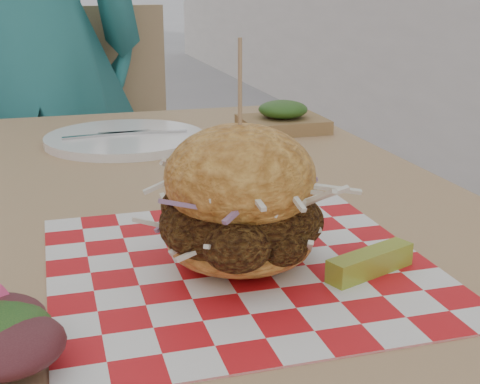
{
  "coord_description": "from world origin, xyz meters",
  "views": [
    {
      "loc": [
        0.01,
        -0.79,
        1.01
      ],
      "look_at": [
        0.17,
        -0.22,
        0.82
      ],
      "focal_mm": 50.0,
      "sensor_mm": 36.0,
      "label": 1
    }
  ],
  "objects_px": {
    "sandwich": "(240,206)",
    "diner": "(23,43)",
    "patio_table": "(159,257)",
    "patio_chair": "(91,160)"
  },
  "relations": [
    {
      "from": "sandwich",
      "to": "diner",
      "type": "bearing_deg",
      "value": 100.3
    },
    {
      "from": "diner",
      "to": "sandwich",
      "type": "height_order",
      "value": "diner"
    },
    {
      "from": "patio_table",
      "to": "patio_chair",
      "type": "bearing_deg",
      "value": 91.27
    },
    {
      "from": "patio_chair",
      "to": "patio_table",
      "type": "bearing_deg",
      "value": -101.59
    },
    {
      "from": "diner",
      "to": "sandwich",
      "type": "bearing_deg",
      "value": 93.43
    },
    {
      "from": "patio_chair",
      "to": "diner",
      "type": "bearing_deg",
      "value": -174.44
    },
    {
      "from": "diner",
      "to": "patio_chair",
      "type": "bearing_deg",
      "value": -168.44
    },
    {
      "from": "diner",
      "to": "sandwich",
      "type": "xyz_separation_m",
      "value": [
        0.21,
        -1.17,
        -0.06
      ]
    },
    {
      "from": "patio_chair",
      "to": "sandwich",
      "type": "distance_m",
      "value": 1.25
    },
    {
      "from": "patio_chair",
      "to": "sandwich",
      "type": "height_order",
      "value": "sandwich"
    }
  ]
}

